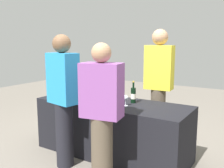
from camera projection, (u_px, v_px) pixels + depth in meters
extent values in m
plane|color=slate|center=(112.00, 153.00, 3.62)|extent=(12.00, 12.00, 0.00)
cube|color=black|center=(112.00, 128.00, 3.56)|extent=(2.12, 0.77, 0.75)
cylinder|color=black|center=(90.00, 88.00, 3.92)|extent=(0.07, 0.07, 0.24)
cylinder|color=black|center=(90.00, 77.00, 3.90)|extent=(0.03, 0.03, 0.08)
cylinder|color=gold|center=(90.00, 74.00, 3.89)|extent=(0.03, 0.03, 0.02)
cylinder|color=silver|center=(90.00, 88.00, 3.92)|extent=(0.07, 0.07, 0.08)
cylinder|color=black|center=(98.00, 90.00, 3.82)|extent=(0.07, 0.07, 0.20)
cylinder|color=black|center=(98.00, 81.00, 3.80)|extent=(0.03, 0.03, 0.08)
cylinder|color=maroon|center=(97.00, 77.00, 3.79)|extent=(0.03, 0.03, 0.02)
cylinder|color=silver|center=(98.00, 91.00, 3.83)|extent=(0.07, 0.07, 0.07)
cylinder|color=black|center=(105.00, 91.00, 3.73)|extent=(0.07, 0.07, 0.20)
cylinder|color=black|center=(105.00, 82.00, 3.71)|extent=(0.03, 0.03, 0.07)
cylinder|color=maroon|center=(105.00, 79.00, 3.70)|extent=(0.03, 0.03, 0.02)
cylinder|color=silver|center=(105.00, 92.00, 3.73)|extent=(0.07, 0.07, 0.07)
cylinder|color=black|center=(113.00, 92.00, 3.61)|extent=(0.07, 0.07, 0.23)
cylinder|color=black|center=(113.00, 81.00, 3.58)|extent=(0.03, 0.03, 0.07)
cylinder|color=black|center=(113.00, 78.00, 3.58)|extent=(0.03, 0.03, 0.02)
cylinder|color=silver|center=(113.00, 93.00, 3.61)|extent=(0.07, 0.07, 0.08)
cylinder|color=black|center=(133.00, 95.00, 3.44)|extent=(0.07, 0.07, 0.20)
cylinder|color=black|center=(133.00, 85.00, 3.41)|extent=(0.03, 0.03, 0.08)
cylinder|color=gold|center=(133.00, 82.00, 3.41)|extent=(0.03, 0.03, 0.02)
cylinder|color=silver|center=(133.00, 96.00, 3.44)|extent=(0.07, 0.07, 0.07)
cylinder|color=silver|center=(73.00, 99.00, 3.66)|extent=(0.07, 0.07, 0.00)
cylinder|color=silver|center=(72.00, 96.00, 3.66)|extent=(0.01, 0.01, 0.08)
sphere|color=silver|center=(72.00, 92.00, 3.65)|extent=(0.07, 0.07, 0.07)
cylinder|color=silver|center=(79.00, 101.00, 3.56)|extent=(0.06, 0.06, 0.00)
cylinder|color=silver|center=(79.00, 98.00, 3.56)|extent=(0.01, 0.01, 0.07)
sphere|color=silver|center=(79.00, 94.00, 3.55)|extent=(0.07, 0.07, 0.07)
sphere|color=#590C19|center=(79.00, 95.00, 3.55)|extent=(0.04, 0.04, 0.04)
cylinder|color=silver|center=(112.00, 105.00, 3.31)|extent=(0.06, 0.06, 0.00)
cylinder|color=silver|center=(112.00, 102.00, 3.30)|extent=(0.01, 0.01, 0.08)
sphere|color=silver|center=(112.00, 97.00, 3.29)|extent=(0.07, 0.07, 0.07)
sphere|color=#590C19|center=(112.00, 98.00, 3.29)|extent=(0.04, 0.04, 0.04)
cylinder|color=silver|center=(126.00, 106.00, 3.29)|extent=(0.06, 0.06, 0.00)
cylinder|color=silver|center=(126.00, 103.00, 3.29)|extent=(0.01, 0.01, 0.07)
sphere|color=silver|center=(126.00, 98.00, 3.28)|extent=(0.07, 0.07, 0.07)
sphere|color=#590C19|center=(126.00, 98.00, 3.28)|extent=(0.04, 0.04, 0.04)
cylinder|color=brown|center=(158.00, 117.00, 3.89)|extent=(0.22, 0.22, 0.86)
cube|color=yellow|center=(159.00, 67.00, 3.76)|extent=(0.42, 0.25, 0.65)
sphere|color=tan|center=(160.00, 37.00, 3.69)|extent=(0.23, 0.23, 0.23)
cylinder|color=black|center=(65.00, 135.00, 3.21)|extent=(0.22, 0.22, 0.82)
cube|color=#268CCC|center=(63.00, 78.00, 3.09)|extent=(0.42, 0.28, 0.61)
sphere|color=brown|center=(62.00, 44.00, 3.03)|extent=(0.22, 0.22, 0.22)
cylinder|color=brown|center=(102.00, 151.00, 2.79)|extent=(0.24, 0.24, 0.77)
cube|color=#8C4C99|center=(102.00, 90.00, 2.68)|extent=(0.47, 0.31, 0.58)
sphere|color=tan|center=(101.00, 53.00, 2.62)|extent=(0.21, 0.21, 0.21)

